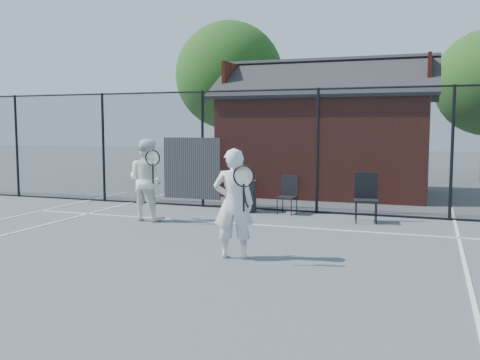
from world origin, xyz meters
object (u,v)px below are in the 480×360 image
(player_front, at_px, (234,203))
(waste_bin, at_px, (246,196))
(chair_left, at_px, (287,195))
(chair_right, at_px, (366,198))
(player_back, at_px, (147,180))
(clubhouse, at_px, (327,142))

(player_front, height_order, waste_bin, player_front)
(chair_left, xyz_separation_m, chair_right, (1.91, -0.50, 0.08))
(player_back, relative_size, chair_left, 2.02)
(clubhouse, height_order, chair_right, clubhouse)
(clubhouse, relative_size, waste_bin, 8.41)
(clubhouse, relative_size, player_back, 3.59)
(clubhouse, distance_m, player_back, 6.91)
(player_back, bearing_deg, player_front, -40.42)
(chair_right, height_order, waste_bin, chair_right)
(player_front, height_order, chair_right, player_front)
(player_back, bearing_deg, chair_left, 33.99)
(chair_left, height_order, waste_bin, chair_left)
(clubhouse, bearing_deg, player_back, -114.71)
(player_front, bearing_deg, waste_bin, 106.83)
(player_front, height_order, player_back, player_back)
(player_back, distance_m, waste_bin, 2.56)
(player_back, distance_m, chair_left, 3.33)
(player_back, relative_size, chair_right, 1.71)
(clubhouse, distance_m, player_front, 8.86)
(chair_right, bearing_deg, waste_bin, 161.20)
(clubhouse, xyz_separation_m, player_back, (-2.87, -6.25, -0.70))
(chair_right, bearing_deg, clubhouse, 100.68)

